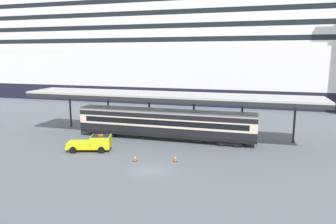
{
  "coord_description": "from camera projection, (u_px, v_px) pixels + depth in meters",
  "views": [
    {
      "loc": [
        9.66,
        -27.86,
        11.33
      ],
      "look_at": [
        -0.61,
        8.03,
        4.5
      ],
      "focal_mm": 33.11,
      "sensor_mm": 36.0,
      "label": 1
    }
  ],
  "objects": [
    {
      "name": "cruise_ship",
      "position": [
        159.0,
        49.0,
        83.02
      ],
      "size": [
        168.53,
        25.36,
        39.03
      ],
      "color": "black",
      "rests_on": "ground"
    },
    {
      "name": "platform_canopy",
      "position": [
        166.0,
        96.0,
        41.74
      ],
      "size": [
        40.08,
        6.09,
        6.25
      ],
      "color": "#B7B7B7",
      "rests_on": "ground"
    },
    {
      "name": "train_carriage",
      "position": [
        165.0,
        123.0,
        41.98
      ],
      "size": [
        24.28,
        2.81,
        4.11
      ],
      "color": "black",
      "rests_on": "ground"
    },
    {
      "name": "traffic_cone_near",
      "position": [
        175.0,
        158.0,
        33.5
      ],
      "size": [
        0.36,
        0.36,
        0.75
      ],
      "color": "black",
      "rests_on": "ground"
    },
    {
      "name": "traffic_cone_mid",
      "position": [
        135.0,
        158.0,
        33.64
      ],
      "size": [
        0.36,
        0.36,
        0.75
      ],
      "color": "black",
      "rests_on": "ground"
    },
    {
      "name": "ground_plane",
      "position": [
        152.0,
        170.0,
        31.0
      ],
      "size": [
        400.0,
        400.0,
        0.0
      ],
      "primitive_type": "plane",
      "color": "slate"
    },
    {
      "name": "service_truck",
      "position": [
        93.0,
        143.0,
        37.2
      ],
      "size": [
        5.56,
        3.4,
        2.02
      ],
      "color": "yellow",
      "rests_on": "ground"
    }
  ]
}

